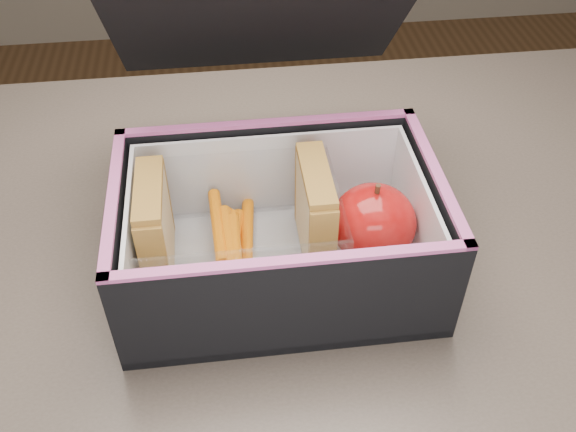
# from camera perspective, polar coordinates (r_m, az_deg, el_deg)

# --- Properties ---
(kitchen_table) EXTENTS (1.20, 0.80, 0.75)m
(kitchen_table) POSITION_cam_1_polar(r_m,az_deg,el_deg) (0.71, 4.54, -9.78)
(kitchen_table) COLOR brown
(kitchen_table) RESTS_ON ground
(lunch_bag) EXTENTS (0.29, 0.32, 0.25)m
(lunch_bag) POSITION_cam_1_polar(r_m,az_deg,el_deg) (0.59, -0.91, -0.50)
(lunch_bag) COLOR black
(lunch_bag) RESTS_ON kitchen_table
(plastic_tub) EXTENTS (0.19, 0.14, 0.08)m
(plastic_tub) POSITION_cam_1_polar(r_m,az_deg,el_deg) (0.60, -4.59, -1.21)
(plastic_tub) COLOR white
(plastic_tub) RESTS_ON lunch_bag
(sandwich_left) EXTENTS (0.02, 0.09, 0.10)m
(sandwich_left) POSITION_cam_1_polar(r_m,az_deg,el_deg) (0.60, -11.72, -0.95)
(sandwich_left) COLOR tan
(sandwich_left) RESTS_ON plastic_tub
(sandwich_right) EXTENTS (0.02, 0.09, 0.10)m
(sandwich_right) POSITION_cam_1_polar(r_m,az_deg,el_deg) (0.60, 2.40, 0.31)
(sandwich_right) COLOR tan
(sandwich_right) RESTS_ON plastic_tub
(carrot_sticks) EXTENTS (0.05, 0.15, 0.03)m
(carrot_sticks) POSITION_cam_1_polar(r_m,az_deg,el_deg) (0.61, -5.28, -2.70)
(carrot_sticks) COLOR #D36200
(carrot_sticks) RESTS_ON plastic_tub
(paper_napkin) EXTENTS (0.08, 0.09, 0.01)m
(paper_napkin) POSITION_cam_1_polar(r_m,az_deg,el_deg) (0.64, 6.99, -2.93)
(paper_napkin) COLOR white
(paper_napkin) RESTS_ON lunch_bag
(red_apple) EXTENTS (0.09, 0.09, 0.08)m
(red_apple) POSITION_cam_1_polar(r_m,az_deg,el_deg) (0.60, 7.59, -0.63)
(red_apple) COLOR #9B0606
(red_apple) RESTS_ON paper_napkin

